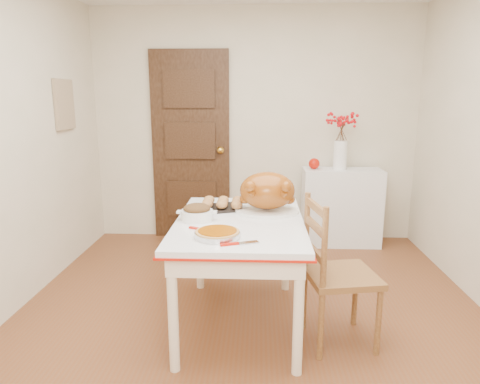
{
  "coord_description": "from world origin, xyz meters",
  "views": [
    {
      "loc": [
        0.05,
        -2.69,
        1.57
      ],
      "look_at": [
        -0.08,
        0.11,
        0.94
      ],
      "focal_mm": 31.86,
      "sensor_mm": 36.0,
      "label": 1
    }
  ],
  "objects_px": {
    "sideboard": "(341,207)",
    "chair_oak": "(341,272)",
    "turkey_platter": "(267,193)",
    "pumpkin_pie": "(217,233)",
    "kitchen_table": "(240,272)"
  },
  "relations": [
    {
      "from": "sideboard",
      "to": "chair_oak",
      "type": "height_order",
      "value": "chair_oak"
    },
    {
      "from": "turkey_platter",
      "to": "pumpkin_pie",
      "type": "height_order",
      "value": "turkey_platter"
    },
    {
      "from": "chair_oak",
      "to": "turkey_platter",
      "type": "height_order",
      "value": "turkey_platter"
    },
    {
      "from": "kitchen_table",
      "to": "pumpkin_pie",
      "type": "distance_m",
      "value": 0.56
    },
    {
      "from": "pumpkin_pie",
      "to": "turkey_platter",
      "type": "bearing_deg",
      "value": 61.71
    },
    {
      "from": "pumpkin_pie",
      "to": "sideboard",
      "type": "bearing_deg",
      "value": 61.63
    },
    {
      "from": "kitchen_table",
      "to": "chair_oak",
      "type": "bearing_deg",
      "value": -16.69
    },
    {
      "from": "sideboard",
      "to": "turkey_platter",
      "type": "distance_m",
      "value": 1.81
    },
    {
      "from": "sideboard",
      "to": "kitchen_table",
      "type": "relative_size",
      "value": 0.65
    },
    {
      "from": "sideboard",
      "to": "kitchen_table",
      "type": "distance_m",
      "value": 2.0
    },
    {
      "from": "sideboard",
      "to": "turkey_platter",
      "type": "xyz_separation_m",
      "value": [
        -0.83,
        -1.53,
        0.49
      ]
    },
    {
      "from": "chair_oak",
      "to": "turkey_platter",
      "type": "relative_size",
      "value": 2.11
    },
    {
      "from": "kitchen_table",
      "to": "pumpkin_pie",
      "type": "bearing_deg",
      "value": -107.21
    },
    {
      "from": "turkey_platter",
      "to": "pumpkin_pie",
      "type": "distance_m",
      "value": 0.65
    },
    {
      "from": "sideboard",
      "to": "pumpkin_pie",
      "type": "distance_m",
      "value": 2.4
    }
  ]
}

